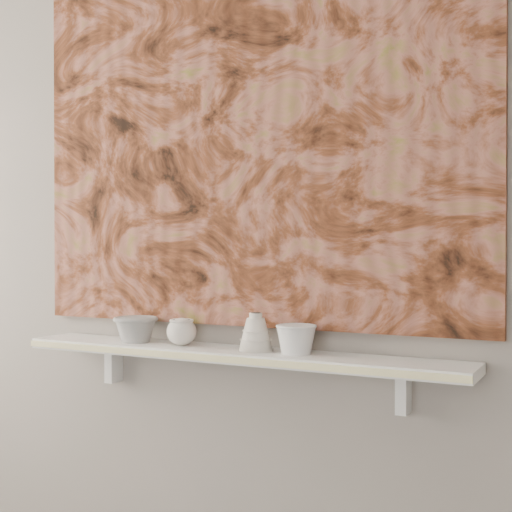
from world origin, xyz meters
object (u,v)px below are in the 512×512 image
Objects in this scene: bowl_white at (296,339)px; cup_cream at (182,332)px; painting at (246,144)px; bell_vessel at (256,332)px; bowl_grey at (136,329)px; shelf at (233,354)px.

cup_cream is at bearing 180.00° from bowl_white.
bell_vessel is (0.07, -0.08, -0.55)m from painting.
cup_cream is (0.17, 0.00, 0.00)m from bowl_grey.
shelf is 15.38× the size of cup_cream.
bell_vessel is at bearing 0.00° from shelf.
bell_vessel reaches higher than bowl_grey.
bell_vessel is at bearing -47.10° from painting.
cup_cream is 0.25m from bell_vessel.
painting reaches higher than cup_cream.
bowl_grey is at bearing 180.00° from cup_cream.
cup_cream is (-0.18, -0.08, -0.57)m from painting.
bowl_grey is at bearing 180.00° from shelf.
shelf is 0.63m from painting.
bowl_white is at bearing 0.00° from bell_vessel.
bowl_grey is at bearing 180.00° from bell_vessel.
cup_cream is at bearing 180.00° from bell_vessel.
painting is 16.47× the size of cup_cream.
painting is 13.06× the size of bowl_white.
bowl_white is at bearing 0.00° from shelf.
cup_cream is at bearing -155.79° from painting.
painting is 0.60m from cup_cream.
bowl_white is (0.13, 0.00, -0.01)m from bell_vessel.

